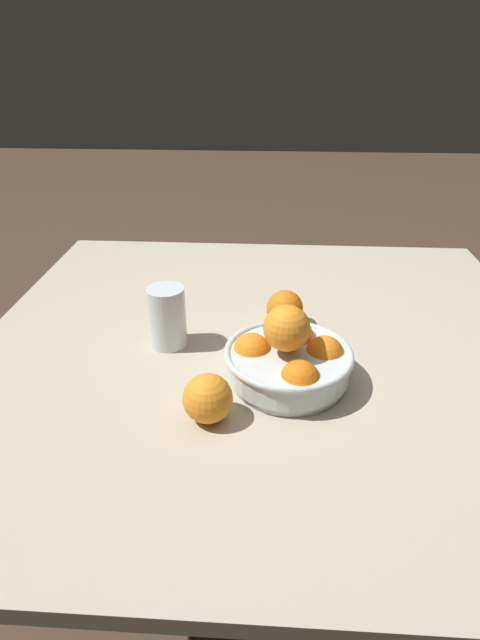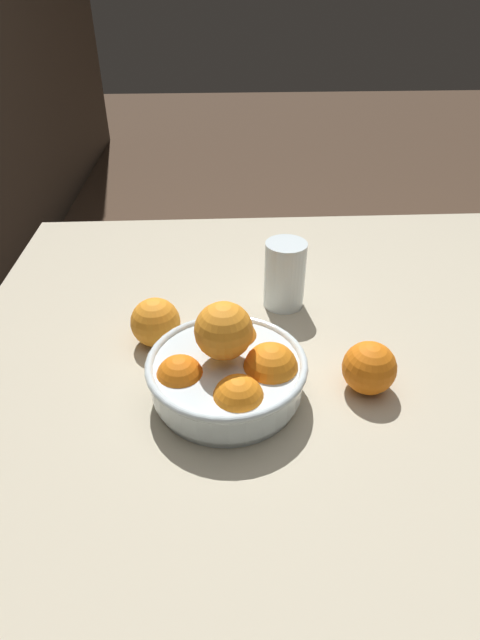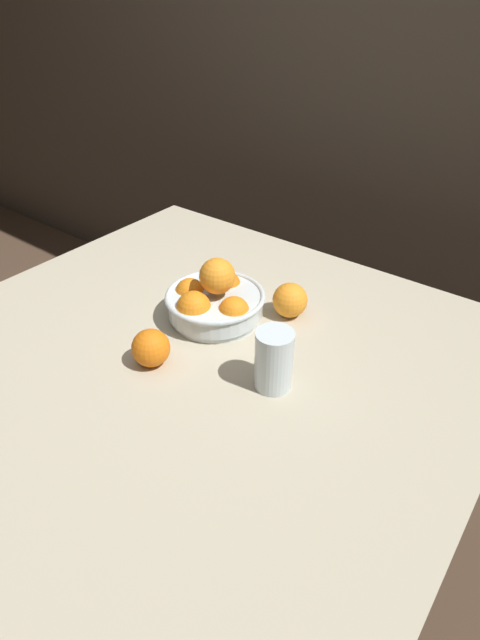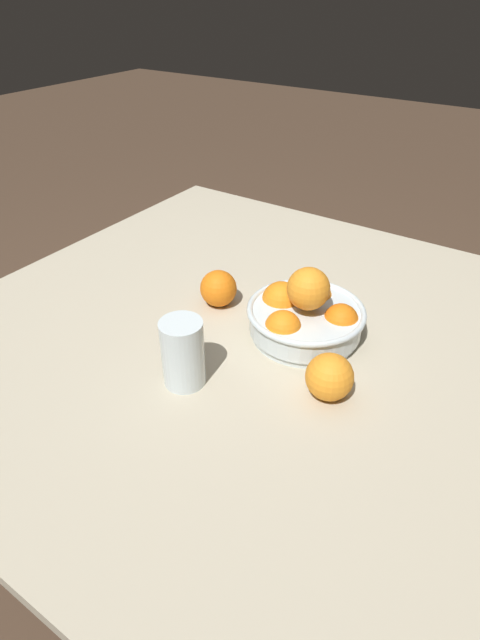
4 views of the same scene
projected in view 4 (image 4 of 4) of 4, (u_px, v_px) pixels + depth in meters
ground_plane at (239, 521)px, 1.46m from camera, size 12.00×12.00×0.00m
dining_table at (238, 347)px, 1.09m from camera, size 1.22×1.17×0.71m
fruit_bowl at (305, 315)px, 1.00m from camera, size 0.24×0.24×0.16m
juice_glass at (183, 355)px, 0.87m from camera, size 0.08×0.08×0.13m
orange_loose_near_bowl at (329, 377)px, 0.85m from camera, size 0.08×0.08×0.08m
orange_loose_front at (218, 288)px, 1.09m from camera, size 0.08×0.08×0.08m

